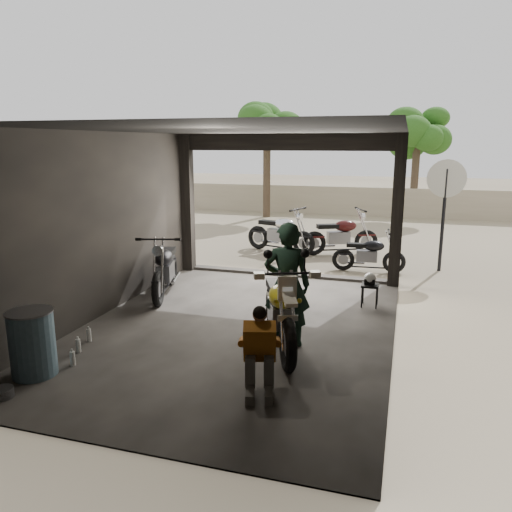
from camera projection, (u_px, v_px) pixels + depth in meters
The scene contains 16 objects.
ground at pixel (237, 329), 8.24m from camera, with size 80.00×80.00×0.00m, color #7A6D56.
garage at pixel (247, 247), 8.47m from camera, with size 7.00×7.13×3.20m.
boundary_wall at pixel (344, 201), 21.17m from camera, with size 18.00×0.30×1.20m, color gray.
tree_left at pixel (267, 118), 19.87m from camera, with size 2.20×2.20×5.60m.
tree_right at pixel (418, 128), 19.73m from camera, with size 2.20×2.20×5.00m.
main_bike at pixel (280, 305), 7.32m from camera, with size 0.83×2.03×1.35m, color beige, non-canonical shape.
left_bike at pixel (165, 264), 9.96m from camera, with size 0.78×1.89×1.28m, color black, non-canonical shape.
outside_bike_a at pixel (280, 230), 13.89m from camera, with size 0.78×1.89×1.28m, color black, non-canonical shape.
outside_bike_b at pixel (341, 232), 13.60m from camera, with size 0.77×1.86×1.26m, color #3A0E0E, non-canonical shape.
outside_bike_c at pixel (369, 251), 11.79m from camera, with size 0.61×1.49×1.01m, color black, non-canonical shape.
rider at pixel (287, 285), 7.38m from camera, with size 0.69×0.45×1.90m, color black.
mechanic at pixel (260, 354), 6.00m from camera, with size 0.53×0.71×1.03m, color #A15B15, non-canonical shape.
stool at pixel (370, 288), 9.26m from camera, with size 0.32×0.32×0.44m.
helmet at pixel (370, 278), 9.26m from camera, with size 0.22×0.23×0.21m, color silver.
oil_drum at pixel (32, 344), 6.49m from camera, with size 0.57×0.57×0.89m, color #38515F.
sign_post at pixel (445, 196), 11.59m from camera, with size 0.88×0.08×2.64m.
Camera 1 is at (2.55, -7.35, 3.00)m, focal length 35.00 mm.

